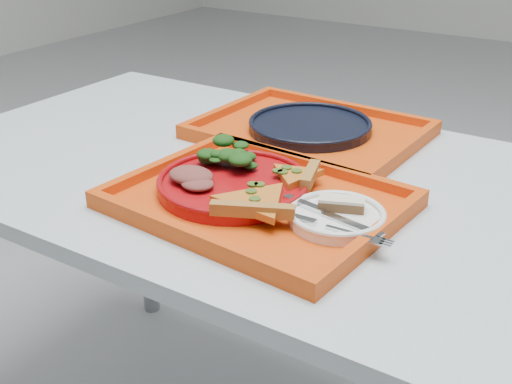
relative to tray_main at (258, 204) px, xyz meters
The scene contains 13 objects.
table 0.16m from the tray_main, 77.06° to the left, with size 1.60×0.80×0.75m.
tray_main is the anchor object (origin of this frame).
tray_far 0.35m from the tray_main, 103.93° to the left, with size 0.45×0.35×0.01m, color #CA3E0A.
dinner_plate 0.06m from the tray_main, 169.70° to the left, with size 0.26×0.26×0.02m, color maroon.
side_plate 0.15m from the tray_main, ahead, with size 0.15×0.15×0.01m, color white.
navy_plate 0.35m from the tray_main, 103.93° to the left, with size 0.26×0.26×0.02m, color black.
pizza_slice_a 0.06m from the tray_main, 61.26° to the right, with size 0.15×0.13×0.02m, color orange, non-canonical shape.
pizza_slice_b 0.09m from the tray_main, 69.41° to the left, with size 0.10×0.09×0.02m, color orange, non-canonical shape.
salad_heap 0.13m from the tray_main, 144.13° to the left, with size 0.10×0.09×0.05m, color black.
meat_portion 0.12m from the tray_main, 164.66° to the right, with size 0.08×0.06×0.02m, color brown.
dessert_bar 0.15m from the tray_main, ahead, with size 0.08×0.05×0.02m.
knife 0.14m from the tray_main, ahead, with size 0.18×0.02×0.01m, color silver.
fork 0.16m from the tray_main, 17.77° to the right, with size 0.18×0.02×0.01m, color silver.
Camera 1 is at (0.48, -0.94, 1.23)m, focal length 45.00 mm.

